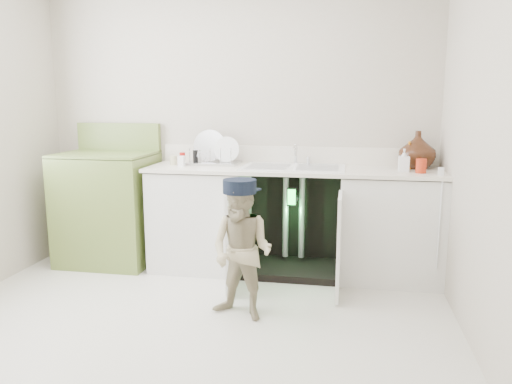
% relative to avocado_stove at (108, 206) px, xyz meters
% --- Properties ---
extents(ground, '(3.50, 3.50, 0.00)m').
position_rel_avocado_stove_xyz_m(ground, '(1.11, -1.18, -0.51)').
color(ground, beige).
rests_on(ground, ground).
extents(room_shell, '(6.00, 5.50, 1.26)m').
position_rel_avocado_stove_xyz_m(room_shell, '(1.11, -1.18, 0.74)').
color(room_shell, '#BCB3A1').
rests_on(room_shell, ground).
extents(counter_run, '(2.44, 1.02, 1.21)m').
position_rel_avocado_stove_xyz_m(counter_run, '(1.69, 0.03, -0.04)').
color(counter_run, silver).
rests_on(counter_run, ground).
extents(avocado_stove, '(0.80, 0.65, 1.24)m').
position_rel_avocado_stove_xyz_m(avocado_stove, '(0.00, 0.00, 0.00)').
color(avocado_stove, olive).
rests_on(avocado_stove, ground).
extents(repair_worker, '(0.56, 0.88, 0.94)m').
position_rel_avocado_stove_xyz_m(repair_worker, '(1.43, -0.95, -0.03)').
color(repair_worker, tan).
rests_on(repair_worker, ground).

